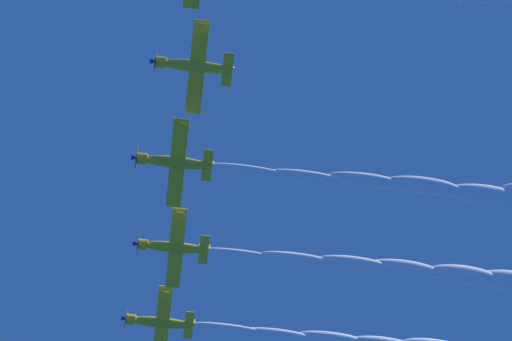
# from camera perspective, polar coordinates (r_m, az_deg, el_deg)

# --- Properties ---
(airplane_left_wingman) EXTENTS (10.05, 9.07, 3.12)m
(airplane_left_wingman) POSITION_cam_1_polar(r_m,az_deg,el_deg) (90.42, -4.34, 7.10)
(airplane_left_wingman) COLOR gold
(airplane_right_wingman) EXTENTS (10.07, 9.07, 3.08)m
(airplane_right_wingman) POSITION_cam_1_polar(r_m,az_deg,el_deg) (92.01, -5.67, 0.58)
(airplane_right_wingman) COLOR gold
(airplane_outer_left) EXTENTS (10.08, 9.06, 3.12)m
(airplane_outer_left) POSITION_cam_1_polar(r_m,az_deg,el_deg) (98.84, -5.74, -5.19)
(airplane_outer_left) COLOR gold
(airplane_outer_right) EXTENTS (10.06, 9.08, 3.09)m
(airplane_outer_right) POSITION_cam_1_polar(r_m,az_deg,el_deg) (105.19, -6.65, -10.18)
(airplane_outer_right) COLOR gold
(smoke_trail_right_wingman) EXTENTS (12.97, 40.57, 3.12)m
(smoke_trail_right_wingman) POSITION_cam_1_polar(r_m,az_deg,el_deg) (96.05, 12.97, -1.19)
(smoke_trail_right_wingman) COLOR white
(smoke_trail_outer_left) EXTENTS (12.29, 40.63, 2.79)m
(smoke_trail_outer_left) POSITION_cam_1_polar(r_m,az_deg,el_deg) (102.86, 11.69, -6.74)
(smoke_trail_outer_left) COLOR white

